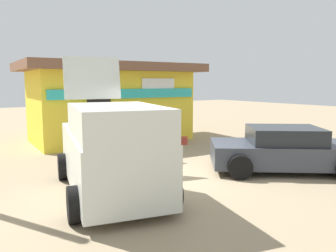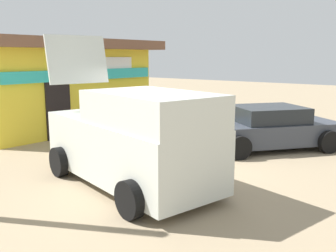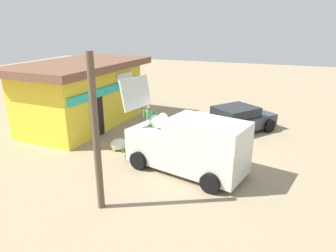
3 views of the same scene
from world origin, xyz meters
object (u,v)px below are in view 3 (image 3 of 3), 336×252
object	(u,v)px
storefront_bar	(82,93)
delivery_van	(189,145)
unloaded_banana_pile	(120,145)
paint_bucket	(147,117)
parked_sedan	(235,120)
vendor_standing	(149,120)
customer_bending	(145,132)

from	to	relation	value
storefront_bar	delivery_van	xyz separation A→B (m)	(-3.16, -6.72, -0.70)
unloaded_banana_pile	paint_bucket	distance (m)	4.33
storefront_bar	parked_sedan	size ratio (longest dim) A/B	1.75
storefront_bar	delivery_van	world-z (taller)	storefront_bar
vendor_standing	customer_bending	distance (m)	1.32
delivery_van	parked_sedan	xyz separation A→B (m)	(4.91, -0.88, -0.42)
vendor_standing	paint_bucket	bearing A→B (deg)	27.08
customer_bending	storefront_bar	bearing A→B (deg)	65.84
storefront_bar	customer_bending	bearing A→B (deg)	-114.16
vendor_standing	unloaded_banana_pile	bearing A→B (deg)	157.76
vendor_standing	parked_sedan	bearing A→B (deg)	-55.07
parked_sedan	unloaded_banana_pile	distance (m)	5.89
delivery_van	storefront_bar	bearing A→B (deg)	64.84
storefront_bar	vendor_standing	world-z (taller)	storefront_bar
delivery_van	vendor_standing	size ratio (longest dim) A/B	3.01
storefront_bar	paint_bucket	world-z (taller)	storefront_bar
parked_sedan	delivery_van	bearing A→B (deg)	169.84
delivery_van	paint_bucket	xyz separation A→B (m)	(5.09, 4.01, -0.86)
parked_sedan	storefront_bar	bearing A→B (deg)	103.02
unloaded_banana_pile	paint_bucket	bearing A→B (deg)	9.09
customer_bending	unloaded_banana_pile	size ratio (longest dim) A/B	1.33
delivery_van	customer_bending	world-z (taller)	delivery_van
customer_bending	paint_bucket	xyz separation A→B (m)	(3.91, 1.71, -0.64)
storefront_bar	customer_bending	distance (m)	4.93
parked_sedan	customer_bending	xyz separation A→B (m)	(-3.74, 3.18, 0.20)
vendor_standing	customer_bending	bearing A→B (deg)	-164.41
delivery_van	unloaded_banana_pile	distance (m)	3.51
unloaded_banana_pile	paint_bucket	size ratio (longest dim) A/B	3.04
parked_sedan	vendor_standing	bearing A→B (deg)	124.93
delivery_van	parked_sedan	bearing A→B (deg)	-10.16
storefront_bar	unloaded_banana_pile	xyz separation A→B (m)	(-2.35, -3.39, -1.48)
storefront_bar	vendor_standing	size ratio (longest dim) A/B	4.70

